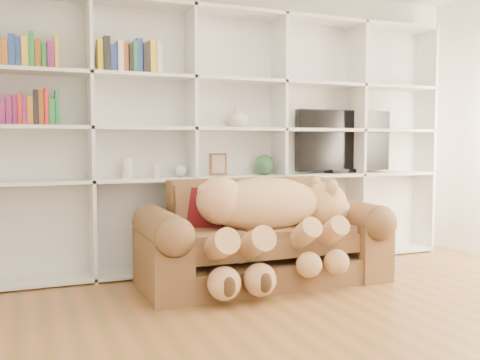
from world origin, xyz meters
name	(u,v)px	position (x,y,z in m)	size (l,w,h in m)	color
floor	(390,356)	(0.00, 0.00, 0.00)	(5.00, 5.00, 0.00)	brown
wall_back	(229,124)	(0.00, 2.50, 1.35)	(5.00, 0.02, 2.70)	white
bookshelf	(210,128)	(-0.24, 2.36, 1.31)	(4.43, 0.35, 2.40)	white
sofa	(262,244)	(-0.01, 1.71, 0.32)	(2.04, 0.88, 0.86)	brown
teddy_bear	(270,215)	(-0.02, 1.54, 0.59)	(1.48, 0.82, 0.86)	tan
throw_pillow	(201,210)	(-0.49, 1.85, 0.61)	(0.36, 0.12, 0.36)	#5B0F10
tv	(344,142)	(1.21, 2.35, 1.18)	(1.08, 0.18, 0.64)	black
picture_frame	(218,164)	(-0.18, 2.30, 0.98)	(0.16, 0.03, 0.20)	#512D1B
green_vase	(264,165)	(0.29, 2.30, 0.96)	(0.20, 0.20, 0.20)	#29512D
figurine_tall	(127,168)	(-1.02, 2.30, 0.96)	(0.09, 0.09, 0.18)	beige
figurine_short	(157,171)	(-0.76, 2.30, 0.92)	(0.07, 0.07, 0.12)	beige
snow_globe	(181,171)	(-0.54, 2.30, 0.92)	(0.11, 0.11, 0.11)	white
shelf_vase	(237,117)	(0.01, 2.30, 1.42)	(0.19, 0.19, 0.20)	beige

